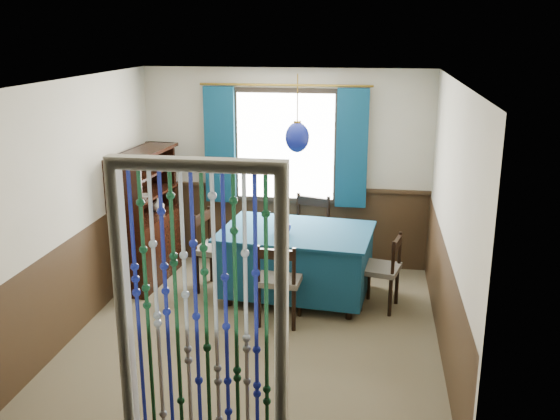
% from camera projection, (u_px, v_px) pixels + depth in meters
% --- Properties ---
extents(floor, '(4.00, 4.00, 0.00)m').
position_uv_depth(floor, '(257.00, 333.00, 6.28)').
color(floor, brown).
rests_on(floor, ground).
extents(ceiling, '(4.00, 4.00, 0.00)m').
position_uv_depth(ceiling, '(255.00, 80.00, 5.58)').
color(ceiling, silver).
rests_on(ceiling, ground).
extents(wall_back, '(3.60, 0.00, 3.60)m').
position_uv_depth(wall_back, '(286.00, 169.00, 7.83)').
color(wall_back, '#C1B79E').
rests_on(wall_back, ground).
extents(wall_front, '(3.60, 0.00, 3.60)m').
position_uv_depth(wall_front, '(198.00, 301.00, 4.03)').
color(wall_front, '#C1B79E').
rests_on(wall_front, ground).
extents(wall_left, '(0.00, 4.00, 4.00)m').
position_uv_depth(wall_left, '(78.00, 206.00, 6.20)').
color(wall_left, '#C1B79E').
rests_on(wall_left, ground).
extents(wall_right, '(0.00, 4.00, 4.00)m').
position_uv_depth(wall_right, '(450.00, 222.00, 5.67)').
color(wall_right, '#C1B79E').
rests_on(wall_right, ground).
extents(wainscot_back, '(3.60, 0.00, 3.60)m').
position_uv_depth(wainscot_back, '(286.00, 226.00, 8.03)').
color(wainscot_back, '#342313').
rests_on(wainscot_back, ground).
extents(wainscot_front, '(3.60, 0.00, 3.60)m').
position_uv_depth(wainscot_front, '(202.00, 401.00, 4.26)').
color(wainscot_front, '#342313').
rests_on(wainscot_front, ground).
extents(wainscot_left, '(0.00, 4.00, 4.00)m').
position_uv_depth(wainscot_left, '(86.00, 276.00, 6.40)').
color(wainscot_left, '#342313').
rests_on(wainscot_left, ground).
extents(wainscot_right, '(0.00, 4.00, 4.00)m').
position_uv_depth(wainscot_right, '(442.00, 298.00, 5.88)').
color(wainscot_right, '#342313').
rests_on(wainscot_right, ground).
extents(window, '(1.32, 0.12, 1.42)m').
position_uv_depth(window, '(286.00, 146.00, 7.70)').
color(window, black).
rests_on(window, wall_back).
extents(doorway, '(1.16, 0.12, 2.18)m').
position_uv_depth(doorway, '(201.00, 325.00, 4.15)').
color(doorway, silver).
rests_on(doorway, ground).
extents(dining_table, '(1.76, 1.30, 0.80)m').
position_uv_depth(dining_table, '(296.00, 259.00, 7.01)').
color(dining_table, '#0E344C').
rests_on(dining_table, floor).
extents(chair_near, '(0.46, 0.44, 0.89)m').
position_uv_depth(chair_near, '(279.00, 280.00, 6.36)').
color(chair_near, black).
rests_on(chair_near, floor).
extents(chair_far, '(0.59, 0.57, 0.97)m').
position_uv_depth(chair_far, '(308.00, 233.00, 7.70)').
color(chair_far, black).
rests_on(chair_far, floor).
extents(chair_left, '(0.52, 0.54, 0.94)m').
position_uv_depth(chair_left, '(216.00, 249.00, 7.21)').
color(chair_left, black).
rests_on(chair_left, floor).
extents(chair_right, '(0.48, 0.50, 0.84)m').
position_uv_depth(chair_right, '(383.00, 269.00, 6.72)').
color(chair_right, black).
rests_on(chair_right, floor).
extents(sideboard, '(0.52, 1.25, 1.59)m').
position_uv_depth(sideboard, '(147.00, 235.00, 7.49)').
color(sideboard, black).
rests_on(sideboard, floor).
extents(pendant_lamp, '(0.26, 0.26, 0.83)m').
position_uv_depth(pendant_lamp, '(297.00, 137.00, 6.62)').
color(pendant_lamp, olive).
rests_on(pendant_lamp, ceiling).
extents(vase_table, '(0.22, 0.22, 0.18)m').
position_uv_depth(vase_table, '(282.00, 226.00, 6.78)').
color(vase_table, navy).
rests_on(vase_table, dining_table).
extents(bowl_shelf, '(0.27, 0.27, 0.05)m').
position_uv_depth(bowl_shelf, '(141.00, 197.00, 7.07)').
color(bowl_shelf, beige).
rests_on(bowl_shelf, sideboard).
extents(vase_sideboard, '(0.21, 0.21, 0.18)m').
position_uv_depth(vase_sideboard, '(158.00, 204.00, 7.63)').
color(vase_sideboard, beige).
rests_on(vase_sideboard, sideboard).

